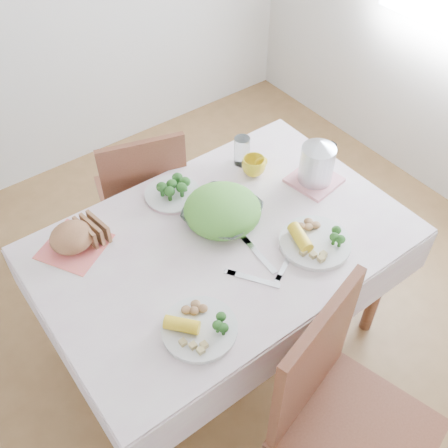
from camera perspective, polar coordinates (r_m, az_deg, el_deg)
floor at (r=2.77m, az=-0.08°, el=-12.27°), size 3.60×3.60×0.00m
dining_table at (r=2.46m, az=-0.09°, el=-7.69°), size 1.40×0.90×0.75m
tablecloth at (r=2.16m, az=-0.11°, el=-1.71°), size 1.50×1.00×0.01m
chair_near at (r=2.09m, az=14.06°, el=-21.94°), size 0.59×0.59×1.07m
chair_far at (r=2.82m, az=-8.98°, el=3.22°), size 0.53×0.53×0.95m
salad_bowl at (r=2.20m, az=-0.18°, el=1.02°), size 0.40×0.40×0.08m
dinner_plate_left at (r=1.88m, az=-2.69°, el=-11.35°), size 0.35×0.35×0.02m
dinner_plate_right at (r=2.16m, az=9.86°, el=-2.04°), size 0.41×0.41×0.02m
broccoli_plate at (r=2.34m, az=-5.61°, el=3.22°), size 0.33×0.33×0.02m
napkin at (r=2.21m, az=-15.95°, el=-2.36°), size 0.33×0.33×0.00m
bread_loaf at (r=2.17m, az=-16.25°, el=-1.37°), size 0.19×0.18×0.11m
yellow_mug at (r=2.43m, az=3.26°, el=6.31°), size 0.14×0.14×0.09m
glass_tumbler at (r=2.47m, az=1.95°, el=7.86°), size 0.10×0.10×0.14m
pink_tray at (r=2.44m, az=9.78°, el=4.72°), size 0.23×0.23×0.02m
electric_kettle at (r=2.37m, az=10.12°, el=6.77°), size 0.19×0.19×0.22m
fork_left at (r=2.02m, az=3.22°, el=-5.98°), size 0.14×0.19×0.00m
fork_right at (r=2.10m, az=3.87°, el=-3.41°), size 0.04×0.22×0.00m
knife at (r=2.08m, az=6.72°, el=-4.36°), size 0.17×0.10×0.00m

